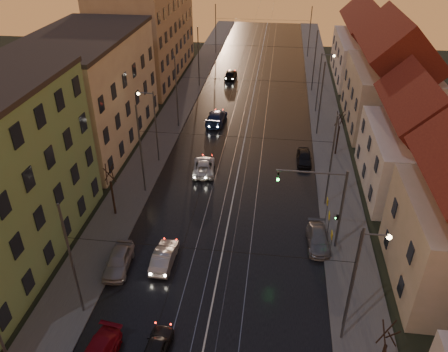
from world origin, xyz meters
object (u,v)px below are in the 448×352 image
at_px(driving_car_0, 156,348).
at_px(driving_car_3, 216,117).
at_px(driving_car_4, 231,74).
at_px(parked_right_2, 304,157).
at_px(traffic_light_mast, 329,200).
at_px(street_lamp_1, 359,272).
at_px(parked_right_1, 318,239).
at_px(street_lamp_2, 153,120).
at_px(driving_car_2, 204,166).
at_px(street_lamp_3, 322,77).
at_px(driving_car_1, 164,256).
at_px(parked_left_3, 119,260).

relative_size(driving_car_0, driving_car_3, 0.67).
bearing_deg(driving_car_4, parked_right_2, 115.52).
bearing_deg(traffic_light_mast, driving_car_0, -132.77).
distance_m(street_lamp_1, parked_right_2, 22.30).
bearing_deg(parked_right_1, driving_car_3, 114.72).
xyz_separation_m(driving_car_3, driving_car_4, (-0.16, 17.40, -0.06)).
distance_m(street_lamp_2, parked_right_1, 20.96).
bearing_deg(driving_car_0, traffic_light_mast, -129.89).
bearing_deg(driving_car_2, parked_right_1, 130.76).
relative_size(street_lamp_3, driving_car_4, 1.89).
bearing_deg(street_lamp_1, driving_car_3, 113.12).
relative_size(street_lamp_3, parked_right_2, 2.11).
bearing_deg(traffic_light_mast, street_lamp_1, -82.09).
xyz_separation_m(street_lamp_3, driving_car_2, (-12.66, -17.54, -4.23)).
xyz_separation_m(street_lamp_2, parked_right_1, (16.70, -11.91, -4.27)).
relative_size(street_lamp_1, driving_car_1, 1.94).
height_order(street_lamp_1, parked_left_3, street_lamp_1).
bearing_deg(driving_car_4, street_lamp_2, 82.89).
relative_size(street_lamp_3, parked_right_1, 1.89).
xyz_separation_m(street_lamp_2, driving_car_2, (5.55, -1.54, -4.23)).
height_order(street_lamp_3, driving_car_2, street_lamp_3).
relative_size(street_lamp_2, traffic_light_mast, 1.11).
relative_size(driving_car_4, parked_left_3, 1.00).
bearing_deg(driving_car_2, street_lamp_2, -21.85).
xyz_separation_m(driving_car_1, parked_left_3, (-3.33, -0.91, 0.04)).
bearing_deg(parked_right_1, traffic_light_mast, -15.80).
relative_size(driving_car_0, driving_car_4, 0.85).
height_order(traffic_light_mast, driving_car_1, traffic_light_mast).
height_order(driving_car_4, parked_right_2, driving_car_4).
bearing_deg(street_lamp_3, street_lamp_2, -138.69).
xyz_separation_m(driving_car_0, parked_left_3, (-4.82, 7.13, 0.11)).
height_order(street_lamp_2, parked_left_3, street_lamp_2).
height_order(parked_left_3, parked_right_1, parked_left_3).
height_order(street_lamp_1, parked_right_1, street_lamp_1).
distance_m(driving_car_0, driving_car_4, 51.82).
bearing_deg(driving_car_3, driving_car_4, -86.96).
bearing_deg(parked_left_3, driving_car_1, 11.24).
bearing_deg(driving_car_3, parked_right_1, 119.66).
height_order(driving_car_1, parked_right_1, driving_car_1).
relative_size(traffic_light_mast, driving_car_1, 1.75).
height_order(driving_car_1, driving_car_4, driving_car_4).
xyz_separation_m(street_lamp_1, parked_right_2, (-2.25, 21.77, -4.24)).
relative_size(street_lamp_1, street_lamp_2, 1.00).
distance_m(street_lamp_2, driving_car_0, 24.85).
bearing_deg(street_lamp_3, driving_car_1, -112.94).
height_order(traffic_light_mast, driving_car_0, traffic_light_mast).
height_order(traffic_light_mast, parked_left_3, traffic_light_mast).
distance_m(street_lamp_2, parked_right_2, 16.61).
bearing_deg(parked_right_1, street_lamp_2, 142.08).
relative_size(street_lamp_1, driving_car_3, 1.49).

